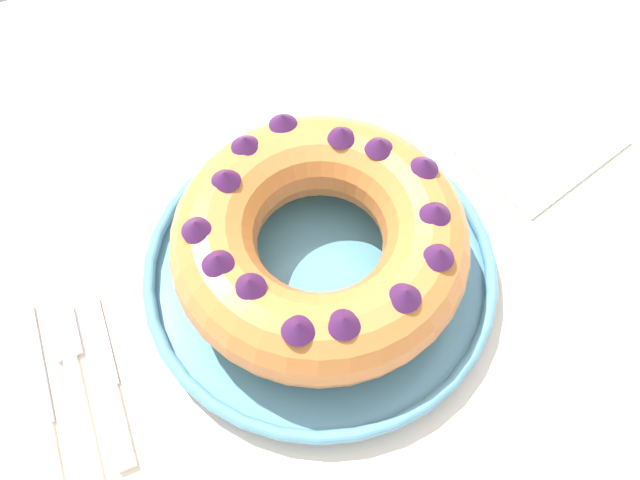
{
  "coord_description": "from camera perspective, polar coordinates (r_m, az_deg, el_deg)",
  "views": [
    {
      "loc": [
        -0.08,
        -0.23,
        1.28
      ],
      "look_at": [
        0.03,
        0.03,
        0.8
      ],
      "focal_mm": 35.0,
      "sensor_mm": 36.0,
      "label": 1
    }
  ],
  "objects": [
    {
      "name": "napkin",
      "position": [
        0.76,
        19.68,
        8.06
      ],
      "size": [
        0.2,
        0.16,
        0.0
      ],
      "primitive_type": "cube",
      "rotation": [
        0.0,
        0.0,
        0.28
      ],
      "color": "#B2D1B7",
      "rests_on": "dining_table"
    },
    {
      "name": "ground_plane",
      "position": [
        1.31,
        -0.63,
        -19.82
      ],
      "size": [
        8.0,
        8.0,
        0.0
      ],
      "primitive_type": "plane",
      "color": "#4C4742"
    },
    {
      "name": "fork",
      "position": [
        0.62,
        -21.41,
        -12.22
      ],
      "size": [
        0.02,
        0.19,
        0.01
      ],
      "rotation": [
        0.0,
        0.0,
        -0.08
      ],
      "color": "white",
      "rests_on": "dining_table"
    },
    {
      "name": "serving_knife",
      "position": [
        0.62,
        -23.95,
        -15.6
      ],
      "size": [
        0.02,
        0.22,
        0.01
      ],
      "rotation": [
        0.0,
        0.0,
        0.07
      ],
      "color": "white",
      "rests_on": "dining_table"
    },
    {
      "name": "dining_table",
      "position": [
        0.67,
        -1.17,
        -9.16
      ],
      "size": [
        1.6,
        1.15,
        0.73
      ],
      "color": "beige",
      "rests_on": "ground_plane"
    },
    {
      "name": "serving_dish",
      "position": [
        0.61,
        0.0,
        -2.54
      ],
      "size": [
        0.34,
        0.34,
        0.03
      ],
      "color": "#518EB2",
      "rests_on": "dining_table"
    },
    {
      "name": "cake_knife",
      "position": [
        0.61,
        -18.71,
        -12.9
      ],
      "size": [
        0.02,
        0.17,
        0.01
      ],
      "rotation": [
        0.0,
        0.0,
        0.11
      ],
      "color": "white",
      "rests_on": "dining_table"
    },
    {
      "name": "bundt_cake",
      "position": [
        0.57,
        0.0,
        0.05
      ],
      "size": [
        0.27,
        0.27,
        0.09
      ],
      "color": "#C67538",
      "rests_on": "serving_dish"
    }
  ]
}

